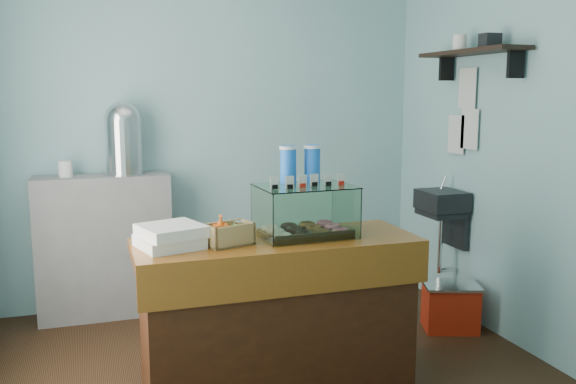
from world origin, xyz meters
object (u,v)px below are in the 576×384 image
object	(u,v)px
red_cooler	(450,306)
display_case	(304,205)
counter	(277,314)
coffee_urn	(123,137)

from	to	relation	value
red_cooler	display_case	bearing A→B (deg)	-143.31
counter	display_case	size ratio (longest dim) A/B	2.89
display_case	coffee_urn	xyz separation A→B (m)	(-0.91, 1.51, 0.32)
counter	red_cooler	bearing A→B (deg)	17.80
display_case	coffee_urn	size ratio (longest dim) A/B	1.00
counter	coffee_urn	world-z (taller)	coffee_urn
display_case	counter	bearing A→B (deg)	-162.23
display_case	coffee_urn	world-z (taller)	coffee_urn
coffee_urn	display_case	bearing A→B (deg)	-58.91
counter	display_case	bearing A→B (deg)	20.43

